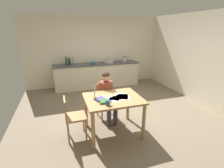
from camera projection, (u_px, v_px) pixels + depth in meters
The scene contains 27 objects.
ground_plane at pixel (116, 113), 4.52m from camera, with size 5.20×5.20×0.04m, color #7A6B56.
wall_back at pixel (95, 51), 6.45m from camera, with size 5.20×0.12×2.60m, color silver.
wall_right at pixel (202, 59), 4.85m from camera, with size 0.12×5.20×2.60m, color silver.
kitchen_counter at pixel (97, 75), 6.40m from camera, with size 3.18×0.64×0.90m.
dining_table at pixel (113, 103), 3.46m from camera, with size 1.14×0.93×0.80m.
chair_at_table at pixel (105, 99), 4.17m from camera, with size 0.44×0.44×0.85m.
person_seated at pixel (107, 93), 3.97m from camera, with size 0.35×0.61×1.19m.
chair_side_empty at pixel (72, 116), 3.32m from camera, with size 0.40×0.40×0.88m.
coffee_mug at pixel (108, 103), 3.07m from camera, with size 0.12×0.09×0.10m.
candlestick at pixel (95, 95), 3.32m from camera, with size 0.06×0.06×0.30m.
book_magazine at pixel (104, 101), 3.21m from camera, with size 0.18×0.20×0.03m, color #34692F.
book_cookery at pixel (101, 100), 3.28m from camera, with size 0.20×0.24×0.03m, color #4F469C.
paper_letter at pixel (124, 97), 3.46m from camera, with size 0.21×0.30×0.00m, color white.
paper_bill at pixel (123, 97), 3.48m from camera, with size 0.21×0.30×0.00m, color white.
paper_envelope at pixel (121, 96), 3.52m from camera, with size 0.21×0.30×0.00m, color white.
paper_receipt at pixel (114, 99), 3.36m from camera, with size 0.21×0.30×0.00m, color white.
paper_notice at pixel (106, 98), 3.39m from camera, with size 0.21×0.30×0.00m, color white.
paper_flyer at pixel (117, 98), 3.42m from camera, with size 0.21×0.30×0.00m, color white.
sink_unit at pixel (109, 62), 6.39m from camera, with size 0.36×0.36×0.24m.
bottle_oil at pixel (66, 62), 5.90m from camera, with size 0.07×0.07×0.31m.
bottle_vinegar at pixel (69, 62), 5.92m from camera, with size 0.08×0.08×0.29m.
bottle_wine_red at pixel (73, 61), 5.96m from camera, with size 0.07×0.07×0.30m.
mixing_bowl at pixel (93, 63), 6.16m from camera, with size 0.20×0.20×0.09m, color #668C99.
stovetop_kettle at pixel (124, 59), 6.54m from camera, with size 0.18×0.18×0.22m.
wine_glass_near_sink at pixel (98, 60), 6.37m from camera, with size 0.07×0.07×0.15m.
wine_glass_by_kettle at pixel (95, 60), 6.35m from camera, with size 0.07×0.07×0.15m.
teacup_on_counter at pixel (94, 63), 6.06m from camera, with size 0.12×0.08×0.10m.
Camera 1 is at (-1.34, -3.82, 2.14)m, focal length 26.89 mm.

